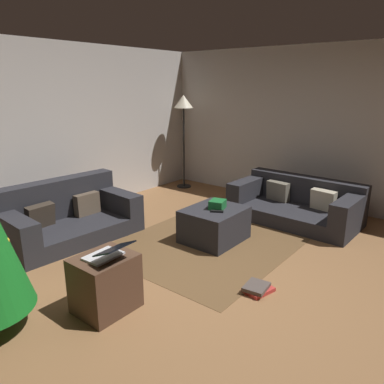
% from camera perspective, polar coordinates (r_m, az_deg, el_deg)
% --- Properties ---
extents(ground_plane, '(6.40, 6.40, 0.00)m').
position_cam_1_polar(ground_plane, '(4.06, 3.99, -13.22)').
color(ground_plane, brown).
extents(rear_partition, '(6.40, 0.12, 2.60)m').
position_cam_1_polar(rear_partition, '(5.94, -21.73, 8.41)').
color(rear_partition, '#BCB7B2').
rests_on(rear_partition, ground_plane).
extents(corner_partition, '(0.12, 6.40, 2.60)m').
position_cam_1_polar(corner_partition, '(6.42, 20.65, 9.02)').
color(corner_partition, '#B5B0AB').
rests_on(corner_partition, ground_plane).
extents(couch_left, '(1.77, 1.07, 0.75)m').
position_cam_1_polar(couch_left, '(5.28, -18.61, -3.64)').
color(couch_left, '#26262B').
rests_on(couch_left, ground_plane).
extents(couch_right, '(1.02, 1.85, 0.62)m').
position_cam_1_polar(couch_right, '(5.85, 15.81, -1.80)').
color(couch_right, '#26262B').
rests_on(couch_right, ground_plane).
extents(ottoman, '(0.77, 0.66, 0.44)m').
position_cam_1_polar(ottoman, '(4.91, 3.43, -5.00)').
color(ottoman, '#26262B').
rests_on(ottoman, ground_plane).
extents(gift_box, '(0.25, 0.23, 0.11)m').
position_cam_1_polar(gift_box, '(4.82, 3.93, -1.91)').
color(gift_box, '#19662D').
rests_on(gift_box, ottoman).
extents(tv_remote, '(0.13, 0.16, 0.02)m').
position_cam_1_polar(tv_remote, '(4.70, 3.86, -2.98)').
color(tv_remote, black).
rests_on(tv_remote, ottoman).
extents(side_table, '(0.52, 0.44, 0.53)m').
position_cam_1_polar(side_table, '(3.55, -13.14, -13.47)').
color(side_table, '#4C3323').
rests_on(side_table, ground_plane).
extents(laptop, '(0.33, 0.39, 0.17)m').
position_cam_1_polar(laptop, '(3.36, -12.82, -9.12)').
color(laptop, silver).
rests_on(laptop, side_table).
extents(book_stack, '(0.32, 0.27, 0.08)m').
position_cam_1_polar(book_stack, '(3.88, 9.99, -14.32)').
color(book_stack, '#B7332D').
rests_on(book_stack, ground_plane).
extents(corner_lamp, '(0.36, 0.36, 1.79)m').
position_cam_1_polar(corner_lamp, '(7.23, -1.31, 12.60)').
color(corner_lamp, black).
rests_on(corner_lamp, ground_plane).
extents(area_rug, '(2.60, 2.00, 0.01)m').
position_cam_1_polar(area_rug, '(4.99, 3.39, -7.31)').
color(area_rug, brown).
rests_on(area_rug, ground_plane).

